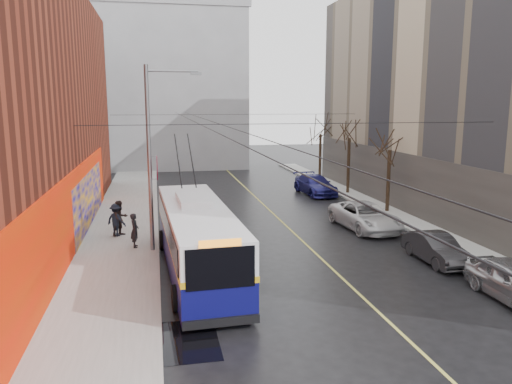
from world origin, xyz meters
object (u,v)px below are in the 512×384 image
Objects in this scene: streetlight_pole at (153,154)px; trolleybus at (197,238)px; tree_near at (390,138)px; pedestrian_a at (135,230)px; parked_car_c at (365,216)px; parked_car_d at (315,185)px; tree_mid at (350,128)px; pedestrian_c at (116,220)px; following_car at (210,208)px; pedestrian_b at (120,218)px; tree_far at (321,126)px; parked_car_b at (436,248)px.

streetlight_pole is 5.02m from trolleybus.
tree_near is 3.72× the size of pedestrian_a.
parked_car_d is (0.62, 11.21, 0.01)m from parked_car_c.
tree_mid is 20.35m from pedestrian_c.
streetlight_pole is 2.29× the size of following_car.
streetlight_pole reaches higher than following_car.
streetlight_pole is at bearing -139.35° from tree_mid.
trolleybus reaches higher than pedestrian_b.
streetlight_pole is at bearing -127.12° from tree_far.
tree_far is (0.00, 7.00, -0.11)m from tree_mid.
tree_mid is at bearing 29.31° from following_car.
streetlight_pole is 25.09m from tree_far.
parked_car_d is 2.97× the size of pedestrian_c.
pedestrian_b is at bearing -170.11° from tree_near.
following_car is (-9.23, 10.89, 0.00)m from parked_car_b.
pedestrian_c is (-14.69, 7.09, 0.38)m from parked_car_b.
pedestrian_a is (-12.95, -1.66, 0.25)m from parked_car_c.
tree_far is at bearing 90.00° from tree_mid.
pedestrian_a is (-13.57, -12.87, 0.24)m from parked_car_d.
streetlight_pole reaches higher than pedestrian_c.
streetlight_pole reaches higher than tree_near.
tree_mid is 7.00m from tree_far.
pedestrian_b is 1.08× the size of pedestrian_c.
parked_car_d is 18.71m from pedestrian_a.
following_car is (-9.17, -6.71, -0.10)m from parked_car_d.
tree_far is 1.67× the size of following_car.
trolleybus is at bearing -127.28° from parked_car_d.
pedestrian_a reaches higher than following_car.
tree_near is at bearing -90.00° from tree_far.
pedestrian_c is at bearing 154.16° from parked_car_b.
tree_far is 18.53m from parked_car_c.
tree_far is 1.20× the size of parked_car_c.
tree_near reaches higher than pedestrian_a.
pedestrian_a is at bearing -142.53° from tree_mid.
tree_mid is at bearing 40.65° from streetlight_pole.
following_car is (-8.55, 4.49, -0.09)m from parked_car_c.
pedestrian_a is at bearing 122.32° from trolleybus.
tree_near is 16.68m from trolleybus.
tree_mid is 1.22× the size of parked_car_c.
tree_mid reaches higher than pedestrian_a.
parked_car_d reaches higher than parked_car_c.
pedestrian_c is at bearing -148.93° from parked_car_d.
tree_near reaches higher than following_car.
pedestrian_a is (-2.77, 3.98, -0.56)m from trolleybus.
parked_car_c reaches higher than parked_car_b.
streetlight_pole reaches higher than parked_car_c.
parked_car_d is (-0.06, 17.60, 0.10)m from parked_car_b.
trolleybus is 4.89m from pedestrian_a.
parked_car_c is 3.19× the size of pedestrian_a.
parked_car_b is at bearing -112.16° from pedestrian_a.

